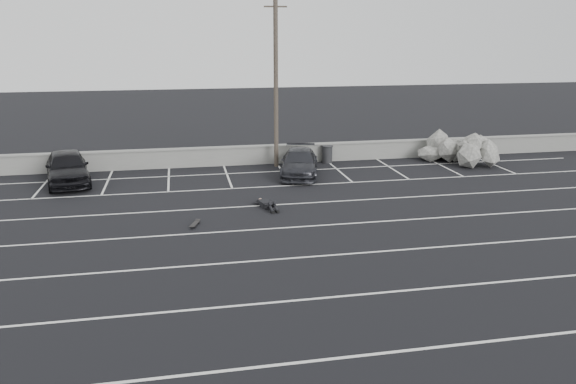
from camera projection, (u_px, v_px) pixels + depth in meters
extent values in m
plane|color=black|center=(319.00, 256.00, 18.65)|extent=(120.00, 120.00, 0.00)
cube|color=gray|center=(259.00, 155.00, 31.73)|extent=(50.00, 0.35, 1.00)
cube|color=gray|center=(258.00, 146.00, 31.59)|extent=(50.00, 0.45, 0.08)
cube|color=silver|center=(382.00, 353.00, 12.98)|extent=(36.00, 0.10, 0.01)
cube|color=silver|center=(345.00, 296.00, 15.82)|extent=(36.00, 0.10, 0.01)
cube|color=silver|center=(319.00, 256.00, 18.65)|extent=(36.00, 0.10, 0.01)
cube|color=silver|center=(300.00, 227.00, 21.48)|extent=(36.00, 0.10, 0.01)
cube|color=silver|center=(285.00, 204.00, 24.31)|extent=(36.00, 0.10, 0.01)
cube|color=silver|center=(274.00, 186.00, 27.15)|extent=(36.00, 0.10, 0.01)
cube|color=silver|center=(264.00, 172.00, 29.98)|extent=(36.00, 0.10, 0.01)
cube|color=silver|center=(44.00, 185.00, 27.47)|extent=(0.10, 5.00, 0.01)
cube|color=silver|center=(107.00, 182.00, 28.02)|extent=(0.10, 5.00, 0.01)
cube|color=silver|center=(169.00, 179.00, 28.58)|extent=(0.10, 5.00, 0.01)
cube|color=silver|center=(228.00, 176.00, 29.14)|extent=(0.10, 5.00, 0.01)
cube|color=silver|center=(284.00, 173.00, 29.69)|extent=(0.10, 5.00, 0.01)
cube|color=silver|center=(339.00, 171.00, 30.25)|extent=(0.10, 5.00, 0.01)
cube|color=silver|center=(391.00, 168.00, 30.80)|extent=(0.10, 5.00, 0.01)
cube|color=silver|center=(442.00, 166.00, 31.36)|extent=(0.10, 5.00, 0.01)
cube|color=silver|center=(491.00, 164.00, 31.92)|extent=(0.10, 5.00, 0.01)
imported|color=black|center=(67.00, 167.00, 27.51)|extent=(2.90, 5.11, 1.64)
imported|color=#232429|center=(299.00, 163.00, 29.15)|extent=(2.91, 4.88, 1.32)
cylinder|color=#4C4238|center=(276.00, 84.00, 30.04)|extent=(0.24, 0.24, 9.08)
cube|color=#4C4238|center=(275.00, 7.00, 28.97)|extent=(1.21, 0.08, 0.08)
cylinder|color=#252527|center=(327.00, 155.00, 32.01)|extent=(0.76, 0.76, 0.95)
cylinder|color=#252527|center=(327.00, 146.00, 31.88)|extent=(0.84, 0.84, 0.05)
cube|color=black|center=(195.00, 224.00, 21.59)|extent=(0.44, 0.78, 0.02)
cube|color=#252527|center=(197.00, 222.00, 21.84)|extent=(0.16, 0.10, 0.04)
cube|color=#252527|center=(193.00, 227.00, 21.36)|extent=(0.16, 0.10, 0.04)
cylinder|color=black|center=(194.00, 223.00, 21.86)|extent=(0.05, 0.06, 0.05)
cylinder|color=black|center=(199.00, 223.00, 21.83)|extent=(0.05, 0.06, 0.05)
cylinder|color=black|center=(190.00, 227.00, 21.38)|extent=(0.05, 0.06, 0.05)
cylinder|color=black|center=(195.00, 227.00, 21.35)|extent=(0.05, 0.06, 0.05)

